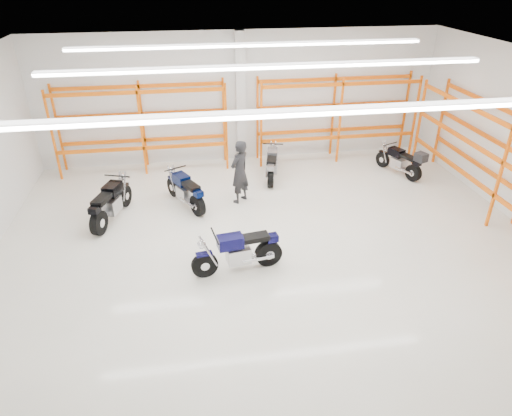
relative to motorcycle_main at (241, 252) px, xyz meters
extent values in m
plane|color=silver|center=(0.89, 0.95, -0.50)|extent=(14.00, 14.00, 0.00)
cube|color=white|center=(0.89, 6.95, 1.75)|extent=(14.00, 0.02, 4.50)
cube|color=white|center=(0.89, -5.05, 1.75)|extent=(14.00, 0.02, 4.50)
cube|color=white|center=(0.89, 0.95, 4.00)|extent=(14.00, 12.00, 0.02)
cube|color=white|center=(0.89, -2.05, 3.90)|extent=(10.00, 0.22, 0.10)
cube|color=white|center=(0.89, 1.45, 3.90)|extent=(10.00, 0.22, 0.10)
cube|color=white|center=(0.89, 4.45, 3.90)|extent=(10.00, 0.22, 0.10)
cylinder|color=black|center=(-0.87, -0.13, -0.19)|extent=(0.63, 0.21, 0.62)
cylinder|color=black|center=(0.66, 0.10, -0.18)|extent=(0.66, 0.28, 0.64)
cylinder|color=silver|center=(-0.87, -0.13, -0.19)|extent=(0.23, 0.17, 0.21)
cylinder|color=silver|center=(0.66, 0.10, -0.18)|extent=(0.26, 0.24, 0.23)
cube|color=#0A0933|center=(-0.87, -0.13, 0.12)|extent=(0.39, 0.21, 0.06)
cube|color=#B7B7BC|center=(-0.07, -0.01, -0.07)|extent=(0.59, 0.45, 0.39)
cube|color=#A5A5AA|center=(0.32, 0.05, -0.17)|extent=(0.73, 0.23, 0.08)
cube|color=#0A0933|center=(-0.26, -0.04, 0.32)|extent=(0.62, 0.43, 0.29)
cube|color=black|center=(0.32, 0.05, 0.32)|extent=(0.72, 0.41, 0.12)
cube|color=#0A0933|center=(0.74, 0.11, 0.24)|extent=(0.30, 0.26, 0.17)
cylinder|color=black|center=(-0.60, -0.09, 0.55)|extent=(0.14, 0.72, 0.04)
sphere|color=silver|center=(-0.91, -0.13, 0.39)|extent=(0.20, 0.20, 0.20)
cylinder|color=silver|center=(0.38, -0.11, -0.17)|extent=(0.78, 0.21, 0.09)
cylinder|color=black|center=(-3.00, 3.73, -0.18)|extent=(0.34, 0.66, 0.65)
cylinder|color=black|center=(-3.54, 2.20, -0.17)|extent=(0.41, 0.70, 0.67)
cylinder|color=silver|center=(-3.00, 3.73, -0.18)|extent=(0.22, 0.25, 0.22)
cylinder|color=silver|center=(-3.54, 2.20, -0.17)|extent=(0.28, 0.30, 0.24)
cube|color=black|center=(-3.00, 3.73, 0.15)|extent=(0.28, 0.42, 0.06)
cube|color=#B7B7BC|center=(-3.28, 2.94, -0.05)|extent=(0.56, 0.66, 0.41)
cube|color=#A5A5AA|center=(-3.42, 2.55, -0.16)|extent=(0.38, 0.76, 0.09)
cube|color=black|center=(-3.21, 3.12, 0.36)|extent=(0.55, 0.69, 0.30)
cube|color=black|center=(-3.42, 2.55, 0.36)|extent=(0.55, 0.78, 0.13)
cube|color=black|center=(-3.57, 2.12, 0.28)|extent=(0.32, 0.34, 0.17)
cylinder|color=black|center=(-3.09, 3.47, 0.60)|extent=(0.73, 0.29, 0.04)
sphere|color=silver|center=(-2.98, 3.77, 0.43)|extent=(0.21, 0.21, 0.21)
cylinder|color=silver|center=(-3.59, 2.57, -0.16)|extent=(0.36, 0.80, 0.10)
cylinder|color=black|center=(-1.58, 4.16, -0.20)|extent=(0.38, 0.59, 0.60)
cylinder|color=black|center=(-0.89, 2.82, -0.19)|extent=(0.45, 0.64, 0.62)
cylinder|color=silver|center=(-1.58, 4.16, -0.20)|extent=(0.22, 0.24, 0.20)
cylinder|color=silver|center=(-0.89, 2.82, -0.19)|extent=(0.28, 0.29, 0.22)
cube|color=#030E39|center=(-1.58, 4.16, 0.10)|extent=(0.30, 0.39, 0.06)
cube|color=#B7B7BC|center=(-1.22, 3.47, -0.08)|extent=(0.56, 0.63, 0.38)
cube|color=#A5A5AA|center=(-1.05, 3.13, -0.18)|extent=(0.43, 0.68, 0.08)
cube|color=#030E39|center=(-1.31, 3.63, 0.30)|extent=(0.56, 0.66, 0.28)
cube|color=black|center=(-1.05, 3.13, 0.30)|extent=(0.57, 0.73, 0.12)
cube|color=#030E39|center=(-0.85, 2.75, 0.22)|extent=(0.32, 0.33, 0.16)
cylinder|color=black|center=(-1.46, 3.93, 0.52)|extent=(0.64, 0.36, 0.04)
sphere|color=silver|center=(-1.60, 4.20, 0.36)|extent=(0.19, 0.19, 0.19)
cylinder|color=silver|center=(-1.17, 3.02, -0.18)|extent=(0.43, 0.71, 0.09)
cylinder|color=black|center=(1.87, 5.77, -0.20)|extent=(0.26, 0.61, 0.60)
cylinder|color=black|center=(1.52, 4.32, -0.19)|extent=(0.32, 0.64, 0.62)
cylinder|color=silver|center=(1.87, 5.77, -0.20)|extent=(0.18, 0.23, 0.20)
cylinder|color=silver|center=(1.52, 4.32, -0.19)|extent=(0.24, 0.26, 0.22)
cube|color=gray|center=(1.87, 5.77, 0.09)|extent=(0.23, 0.38, 0.06)
cube|color=#B7B7BC|center=(1.69, 5.02, -0.08)|extent=(0.47, 0.59, 0.38)
cube|color=#A5A5AA|center=(1.60, 4.65, -0.18)|extent=(0.28, 0.70, 0.08)
cube|color=gray|center=(1.73, 5.19, 0.29)|extent=(0.46, 0.62, 0.28)
cube|color=black|center=(1.60, 4.65, 0.29)|extent=(0.45, 0.71, 0.12)
cube|color=gray|center=(1.50, 4.25, 0.21)|extent=(0.27, 0.30, 0.16)
cylinder|color=black|center=(1.81, 5.52, 0.51)|extent=(0.68, 0.20, 0.04)
sphere|color=silver|center=(1.88, 5.81, 0.35)|extent=(0.19, 0.19, 0.19)
cylinder|color=silver|center=(1.44, 4.65, -0.18)|extent=(0.26, 0.75, 0.09)
cylinder|color=black|center=(5.74, 5.31, -0.23)|extent=(0.32, 0.55, 0.55)
cylinder|color=black|center=(6.28, 4.04, -0.22)|extent=(0.38, 0.59, 0.57)
cylinder|color=silver|center=(5.74, 5.31, -0.23)|extent=(0.19, 0.22, 0.18)
cylinder|color=silver|center=(6.28, 4.04, -0.22)|extent=(0.25, 0.26, 0.20)
cube|color=black|center=(5.74, 5.31, 0.05)|extent=(0.26, 0.36, 0.06)
cube|color=#B7B7BC|center=(6.02, 4.65, -0.12)|extent=(0.49, 0.57, 0.35)
cube|color=#A5A5AA|center=(6.16, 4.33, -0.21)|extent=(0.35, 0.64, 0.07)
cube|color=black|center=(5.96, 4.80, 0.23)|extent=(0.49, 0.60, 0.26)
cube|color=black|center=(6.16, 4.33, 0.23)|extent=(0.49, 0.67, 0.11)
cube|color=black|center=(6.31, 3.97, 0.16)|extent=(0.28, 0.30, 0.15)
cylinder|color=black|center=(5.84, 5.09, 0.44)|extent=(0.61, 0.28, 0.03)
sphere|color=silver|center=(5.73, 5.35, 0.29)|extent=(0.18, 0.18, 0.18)
cylinder|color=silver|center=(6.04, 4.24, -0.21)|extent=(0.35, 0.67, 0.08)
cube|color=black|center=(6.35, 3.87, 0.40)|extent=(0.43, 0.44, 0.28)
imported|color=black|center=(0.42, 3.50, 0.47)|extent=(0.83, 0.82, 1.94)
cube|color=white|center=(0.89, 6.77, 1.75)|extent=(0.32, 0.32, 4.50)
cube|color=orange|center=(-5.31, 6.83, 1.00)|extent=(0.07, 0.07, 3.00)
cube|color=orange|center=(-5.31, 6.03, 1.00)|extent=(0.07, 0.07, 3.00)
cube|color=orange|center=(-2.51, 6.83, 1.00)|extent=(0.07, 0.07, 3.00)
cube|color=orange|center=(-2.51, 6.03, 1.00)|extent=(0.07, 0.07, 3.00)
cube|color=orange|center=(0.29, 6.83, 1.00)|extent=(0.07, 0.07, 3.00)
cube|color=orange|center=(0.29, 6.03, 1.00)|extent=(0.07, 0.07, 3.00)
cube|color=orange|center=(-2.51, 6.83, 0.44)|extent=(5.60, 0.07, 0.12)
cube|color=orange|center=(-2.51, 6.03, 0.44)|extent=(5.60, 0.07, 0.12)
cube|color=orange|center=(-2.51, 6.83, 1.37)|extent=(5.60, 0.07, 0.12)
cube|color=orange|center=(-2.51, 6.03, 1.37)|extent=(5.60, 0.07, 0.12)
cube|color=orange|center=(-2.51, 6.83, 2.31)|extent=(5.60, 0.07, 0.12)
cube|color=orange|center=(-2.51, 6.03, 2.31)|extent=(5.60, 0.07, 0.12)
cube|color=orange|center=(1.49, 6.83, 1.00)|extent=(0.07, 0.07, 3.00)
cube|color=orange|center=(1.49, 6.03, 1.00)|extent=(0.07, 0.07, 3.00)
cube|color=orange|center=(4.29, 6.83, 1.00)|extent=(0.07, 0.07, 3.00)
cube|color=orange|center=(4.29, 6.03, 1.00)|extent=(0.07, 0.07, 3.00)
cube|color=orange|center=(7.09, 6.83, 1.00)|extent=(0.07, 0.07, 3.00)
cube|color=orange|center=(7.09, 6.03, 1.00)|extent=(0.07, 0.07, 3.00)
cube|color=orange|center=(4.29, 6.83, 0.44)|extent=(5.60, 0.07, 0.12)
cube|color=orange|center=(4.29, 6.03, 0.44)|extent=(5.60, 0.07, 0.12)
cube|color=orange|center=(4.29, 6.83, 1.37)|extent=(5.60, 0.07, 0.12)
cube|color=orange|center=(4.29, 6.03, 1.37)|extent=(5.60, 0.07, 0.12)
cube|color=orange|center=(4.29, 6.83, 2.31)|extent=(5.60, 0.07, 0.12)
cube|color=orange|center=(4.29, 6.03, 2.31)|extent=(5.60, 0.07, 0.12)
cube|color=orange|center=(6.97, 0.95, 1.00)|extent=(0.07, 0.07, 3.00)
cube|color=orange|center=(7.77, 5.45, 1.00)|extent=(0.07, 0.07, 3.00)
cube|color=orange|center=(6.97, 5.45, 1.00)|extent=(0.07, 0.07, 3.00)
cube|color=orange|center=(6.97, 0.95, 0.44)|extent=(0.07, 9.00, 0.12)
cube|color=orange|center=(6.97, 0.95, 1.37)|extent=(0.07, 9.00, 0.12)
camera|label=1|loc=(-1.06, -8.79, 5.97)|focal=32.00mm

